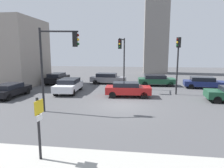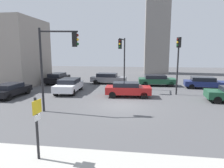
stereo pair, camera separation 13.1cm
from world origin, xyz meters
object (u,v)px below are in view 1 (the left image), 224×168
(traffic_light_2, at_px, (57,54))
(car_5, at_px, (57,78))
(traffic_light_1, at_px, (178,56))
(car_0, at_px, (69,85))
(direction_sign, at_px, (39,123))
(car_7, at_px, (10,90))
(car_1, at_px, (108,78))
(traffic_light_0, at_px, (122,54))
(car_4, at_px, (204,82))
(car_3, at_px, (156,80))
(car_2, at_px, (128,89))

(traffic_light_2, bearing_deg, car_5, 103.54)
(car_5, bearing_deg, traffic_light_1, -108.80)
(traffic_light_1, height_order, car_0, traffic_light_1)
(direction_sign, bearing_deg, traffic_light_1, 64.15)
(car_5, relative_size, car_7, 1.08)
(car_1, bearing_deg, traffic_light_0, -59.88)
(direction_sign, bearing_deg, car_5, 114.91)
(car_0, bearing_deg, traffic_light_0, 108.23)
(traffic_light_0, xyz_separation_m, traffic_light_2, (-3.88, -8.77, 0.02))
(car_4, bearing_deg, traffic_light_0, -160.53)
(car_3, bearing_deg, traffic_light_0, -142.33)
(traffic_light_1, distance_m, car_3, 6.39)
(traffic_light_2, height_order, car_4, traffic_light_2)
(direction_sign, xyz_separation_m, car_7, (-8.54, 10.27, -0.91))
(traffic_light_2, relative_size, car_1, 1.23)
(car_4, height_order, car_5, car_5)
(traffic_light_0, bearing_deg, car_2, 21.62)
(car_5, bearing_deg, traffic_light_2, -155.32)
(car_2, bearing_deg, traffic_light_0, 100.73)
(traffic_light_2, relative_size, car_3, 1.23)
(traffic_light_0, xyz_separation_m, car_0, (-5.57, -2.17, -3.37))
(car_2, bearing_deg, car_4, 29.67)
(car_0, distance_m, car_2, 6.50)
(traffic_light_0, xyz_separation_m, car_3, (4.18, 3.62, -3.41))
(car_4, bearing_deg, car_0, -157.69)
(traffic_light_1, height_order, traffic_light_2, traffic_light_2)
(direction_sign, relative_size, car_4, 0.51)
(traffic_light_1, bearing_deg, car_5, -55.04)
(direction_sign, relative_size, car_5, 0.52)
(car_3, relative_size, car_5, 1.02)
(direction_sign, xyz_separation_m, car_0, (-3.64, 13.13, -0.83))
(traffic_light_2, height_order, car_3, traffic_light_2)
(traffic_light_2, bearing_deg, car_1, 72.83)
(car_1, relative_size, car_5, 1.02)
(car_2, bearing_deg, car_1, 109.23)
(direction_sign, bearing_deg, traffic_light_0, 86.25)
(car_3, xyz_separation_m, car_7, (-14.65, -8.65, -0.04))
(traffic_light_0, xyz_separation_m, car_5, (-9.40, 3.70, -3.40))
(car_2, relative_size, car_7, 1.01)
(traffic_light_1, distance_m, car_2, 6.09)
(car_4, bearing_deg, traffic_light_2, -134.86)
(car_1, bearing_deg, car_3, -4.20)
(traffic_light_1, relative_size, car_3, 1.19)
(traffic_light_1, relative_size, car_1, 1.19)
(traffic_light_0, xyz_separation_m, traffic_light_1, (5.71, -1.68, -0.18))
(car_5, xyz_separation_m, car_7, (-1.06, -8.74, -0.06))
(traffic_light_1, distance_m, car_4, 6.53)
(traffic_light_2, bearing_deg, car_3, 46.59)
(traffic_light_0, height_order, car_5, traffic_light_0)
(traffic_light_1, relative_size, car_0, 1.21)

